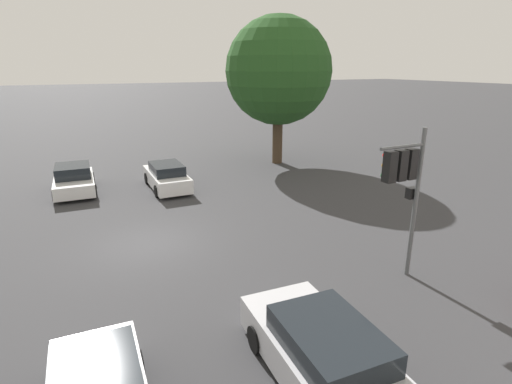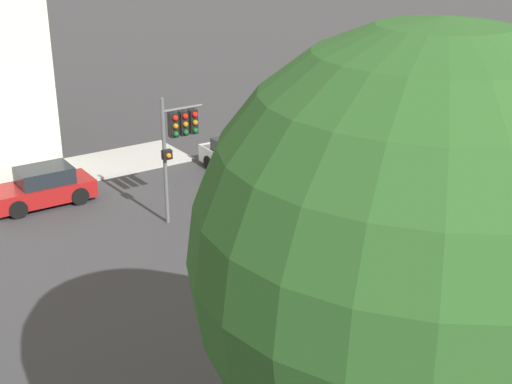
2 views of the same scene
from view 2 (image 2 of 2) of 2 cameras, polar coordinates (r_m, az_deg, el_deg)
ground_plane at (r=26.58m, az=13.02°, el=-3.22°), size 300.00×300.00×0.00m
street_tree at (r=10.91m, az=13.14°, el=-5.06°), size 6.99×6.99×9.65m
traffic_signal at (r=26.03m, az=-6.22°, el=4.71°), size 0.58×1.79×4.78m
crossing_car_0 at (r=31.33m, az=-1.10°, el=2.61°), size 4.78×2.20×1.49m
crossing_car_2 at (r=33.52m, az=5.55°, el=3.77°), size 4.74×1.93×1.45m
parked_car_0 at (r=29.37m, az=-16.68°, el=0.35°), size 1.88×3.96×1.53m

